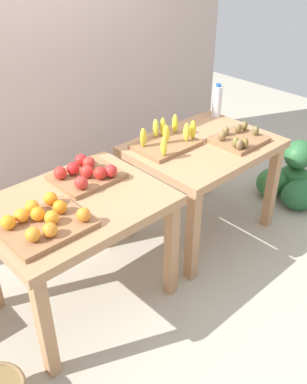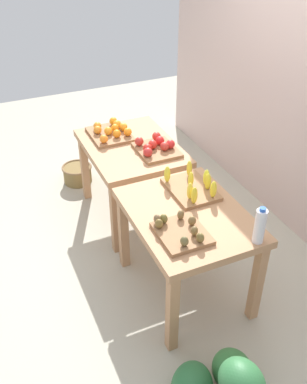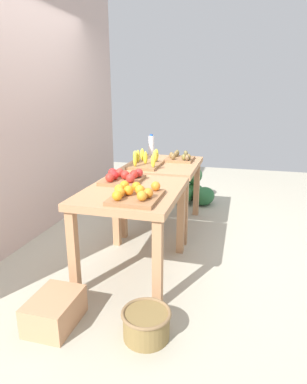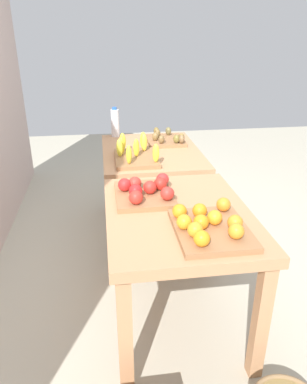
{
  "view_description": "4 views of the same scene",
  "coord_description": "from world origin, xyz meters",
  "px_view_note": "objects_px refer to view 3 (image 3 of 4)",
  "views": [
    {
      "loc": [
        -1.63,
        -1.82,
        2.14
      ],
      "look_at": [
        0.02,
        -0.05,
        0.61
      ],
      "focal_mm": 40.24,
      "sensor_mm": 36.0,
      "label": 1
    },
    {
      "loc": [
        2.74,
        -1.24,
        2.66
      ],
      "look_at": [
        0.0,
        -0.03,
        0.61
      ],
      "focal_mm": 40.68,
      "sensor_mm": 36.0,
      "label": 2
    },
    {
      "loc": [
        -3.08,
        -0.87,
        1.55
      ],
      "look_at": [
        -0.02,
        -0.04,
        0.59
      ],
      "focal_mm": 30.6,
      "sensor_mm": 36.0,
      "label": 3
    },
    {
      "loc": [
        -2.33,
        0.39,
        1.7
      ],
      "look_at": [
        0.07,
        0.05,
        0.61
      ],
      "focal_mm": 34.18,
      "sensor_mm": 36.0,
      "label": 4
    }
  ],
  "objects_px": {
    "banana_crate": "(145,162)",
    "watermelon_pile": "(194,190)",
    "apple_bin": "(123,177)",
    "cardboard_produce_box": "(55,311)",
    "orange_bin": "(135,194)",
    "wicker_basket": "(146,323)",
    "display_table_left": "(133,202)",
    "display_table_right": "(163,173)",
    "kiwi_bin": "(180,158)",
    "water_bottle": "(151,145)"
  },
  "relations": [
    {
      "from": "display_table_right",
      "to": "apple_bin",
      "type": "xyz_separation_m",
      "value": [
        -0.92,
        0.16,
        0.16
      ]
    },
    {
      "from": "banana_crate",
      "to": "kiwi_bin",
      "type": "height_order",
      "value": "banana_crate"
    },
    {
      "from": "orange_bin",
      "to": "kiwi_bin",
      "type": "bearing_deg",
      "value": -2.01
    },
    {
      "from": "display_table_right",
      "to": "cardboard_produce_box",
      "type": "xyz_separation_m",
      "value": [
        -1.96,
        0.3,
        -0.55
      ]
    },
    {
      "from": "banana_crate",
      "to": "kiwi_bin",
      "type": "relative_size",
      "value": 1.21
    },
    {
      "from": "orange_bin",
      "to": "wicker_basket",
      "type": "xyz_separation_m",
      "value": [
        -0.54,
        -0.25,
        -0.71
      ]
    },
    {
      "from": "orange_bin",
      "to": "kiwi_bin",
      "type": "relative_size",
      "value": 1.21
    },
    {
      "from": "orange_bin",
      "to": "water_bottle",
      "type": "distance_m",
      "value": 1.87
    },
    {
      "from": "water_bottle",
      "to": "cardboard_produce_box",
      "type": "distance_m",
      "value": 2.55
    },
    {
      "from": "kiwi_bin",
      "to": "cardboard_produce_box",
      "type": "xyz_separation_m",
      "value": [
        -2.15,
        0.46,
        -0.7
      ]
    },
    {
      "from": "cardboard_produce_box",
      "to": "kiwi_bin",
      "type": "bearing_deg",
      "value": -12.03
    },
    {
      "from": "display_table_right",
      "to": "display_table_left",
      "type": "bearing_deg",
      "value": 180.0
    },
    {
      "from": "orange_bin",
      "to": "cardboard_produce_box",
      "type": "height_order",
      "value": "orange_bin"
    },
    {
      "from": "display_table_left",
      "to": "display_table_right",
      "type": "height_order",
      "value": "same"
    },
    {
      "from": "display_table_left",
      "to": "watermelon_pile",
      "type": "xyz_separation_m",
      "value": [
        2.1,
        -0.24,
        -0.47
      ]
    },
    {
      "from": "wicker_basket",
      "to": "cardboard_produce_box",
      "type": "relative_size",
      "value": 0.83
    },
    {
      "from": "apple_bin",
      "to": "kiwi_bin",
      "type": "bearing_deg",
      "value": -15.89
    },
    {
      "from": "apple_bin",
      "to": "wicker_basket",
      "type": "bearing_deg",
      "value": -152.81
    },
    {
      "from": "apple_bin",
      "to": "cardboard_produce_box",
      "type": "distance_m",
      "value": 1.26
    },
    {
      "from": "banana_crate",
      "to": "kiwi_bin",
      "type": "distance_m",
      "value": 0.53
    },
    {
      "from": "display_table_right",
      "to": "water_bottle",
      "type": "xyz_separation_m",
      "value": [
        0.46,
        0.27,
        0.24
      ]
    },
    {
      "from": "display_table_left",
      "to": "apple_bin",
      "type": "relative_size",
      "value": 2.6
    },
    {
      "from": "banana_crate",
      "to": "wicker_basket",
      "type": "relative_size",
      "value": 1.33
    },
    {
      "from": "display_table_left",
      "to": "wicker_basket",
      "type": "bearing_deg",
      "value": -156.2
    },
    {
      "from": "banana_crate",
      "to": "watermelon_pile",
      "type": "height_order",
      "value": "banana_crate"
    },
    {
      "from": "banana_crate",
      "to": "water_bottle",
      "type": "height_order",
      "value": "water_bottle"
    },
    {
      "from": "display_table_right",
      "to": "wicker_basket",
      "type": "bearing_deg",
      "value": -169.63
    },
    {
      "from": "display_table_left",
      "to": "wicker_basket",
      "type": "height_order",
      "value": "display_table_left"
    },
    {
      "from": "water_bottle",
      "to": "wicker_basket",
      "type": "relative_size",
      "value": 0.82
    },
    {
      "from": "water_bottle",
      "to": "watermelon_pile",
      "type": "bearing_deg",
      "value": -44.78
    },
    {
      "from": "kiwi_bin",
      "to": "water_bottle",
      "type": "relative_size",
      "value": 1.33
    },
    {
      "from": "apple_bin",
      "to": "cardboard_produce_box",
      "type": "height_order",
      "value": "apple_bin"
    },
    {
      "from": "display_table_left",
      "to": "wicker_basket",
      "type": "distance_m",
      "value": 1.03
    },
    {
      "from": "banana_crate",
      "to": "water_bottle",
      "type": "distance_m",
      "value": 0.7
    },
    {
      "from": "banana_crate",
      "to": "watermelon_pile",
      "type": "bearing_deg",
      "value": -17.94
    },
    {
      "from": "kiwi_bin",
      "to": "wicker_basket",
      "type": "height_order",
      "value": "kiwi_bin"
    },
    {
      "from": "kiwi_bin",
      "to": "watermelon_pile",
      "type": "bearing_deg",
      "value": -5.72
    },
    {
      "from": "display_table_left",
      "to": "banana_crate",
      "type": "distance_m",
      "value": 0.92
    },
    {
      "from": "kiwi_bin",
      "to": "orange_bin",
      "type": "bearing_deg",
      "value": 177.99
    },
    {
      "from": "display_table_right",
      "to": "apple_bin",
      "type": "distance_m",
      "value": 0.95
    },
    {
      "from": "wicker_basket",
      "to": "display_table_left",
      "type": "bearing_deg",
      "value": 23.8
    },
    {
      "from": "kiwi_bin",
      "to": "wicker_basket",
      "type": "bearing_deg",
      "value": -174.82
    },
    {
      "from": "cardboard_produce_box",
      "to": "watermelon_pile",
      "type": "bearing_deg",
      "value": -10.38
    },
    {
      "from": "kiwi_bin",
      "to": "display_table_right",
      "type": "bearing_deg",
      "value": 140.98
    },
    {
      "from": "apple_bin",
      "to": "watermelon_pile",
      "type": "height_order",
      "value": "apple_bin"
    },
    {
      "from": "wicker_basket",
      "to": "cardboard_produce_box",
      "type": "bearing_deg",
      "value": 93.85
    },
    {
      "from": "wicker_basket",
      "to": "cardboard_produce_box",
      "type": "height_order",
      "value": "cardboard_produce_box"
    },
    {
      "from": "cardboard_produce_box",
      "to": "water_bottle",
      "type": "bearing_deg",
      "value": -0.65
    },
    {
      "from": "wicker_basket",
      "to": "cardboard_produce_box",
      "type": "xyz_separation_m",
      "value": [
        -0.04,
        0.65,
        0.0
      ]
    },
    {
      "from": "display_table_left",
      "to": "watermelon_pile",
      "type": "bearing_deg",
      "value": -6.45
    }
  ]
}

